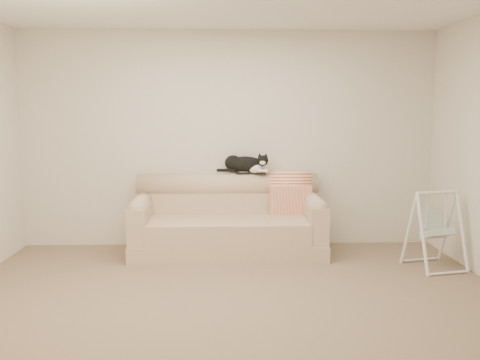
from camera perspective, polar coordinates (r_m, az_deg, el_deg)
The scene contains 8 objects.
ground_plane at distance 4.80m, azimuth -0.85°, elevation -12.71°, with size 5.00×5.00×0.00m, color brown.
room_shell at distance 4.50m, azimuth -0.89°, elevation 5.85°, with size 5.04×4.04×2.60m.
sofa at distance 6.25m, azimuth -1.29°, elevation -4.56°, with size 2.20×0.93×0.90m.
remote_a at distance 6.39m, azimuth 0.37°, elevation 0.78°, with size 0.18×0.06×0.03m.
remote_b at distance 6.37m, azimuth 2.06°, elevation 0.73°, with size 0.18×0.11×0.02m.
tuxedo_cat at distance 6.41m, azimuth 0.56°, elevation 1.73°, with size 0.63×0.33×0.25m.
throw_blanket at distance 6.46m, azimuth 5.28°, elevation -0.83°, with size 0.50×0.38×0.58m.
baby_swing at distance 5.99m, azimuth 20.08°, elevation -4.98°, with size 0.60×0.63×0.83m.
Camera 1 is at (-0.08, -4.50, 1.65)m, focal length 40.00 mm.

